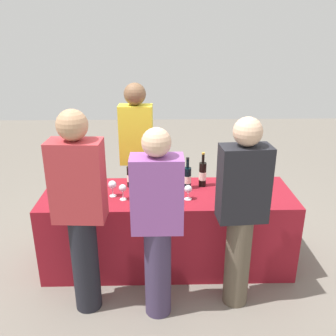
# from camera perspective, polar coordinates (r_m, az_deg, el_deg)

# --- Properties ---
(ground_plane) EXTENTS (12.00, 12.00, 0.00)m
(ground_plane) POSITION_cam_1_polar(r_m,az_deg,el_deg) (3.84, -0.00, -14.20)
(ground_plane) COLOR slate
(tasting_table) EXTENTS (2.34, 0.73, 0.76)m
(tasting_table) POSITION_cam_1_polar(r_m,az_deg,el_deg) (3.63, -0.00, -9.31)
(tasting_table) COLOR maroon
(tasting_table) RESTS_ON ground_plane
(wine_bottle_0) EXTENTS (0.07, 0.07, 0.34)m
(wine_bottle_0) POSITION_cam_1_polar(r_m,az_deg,el_deg) (3.65, -12.71, -0.91)
(wine_bottle_0) COLOR black
(wine_bottle_0) RESTS_ON tasting_table
(wine_bottle_1) EXTENTS (0.07, 0.07, 0.30)m
(wine_bottle_1) POSITION_cam_1_polar(r_m,az_deg,el_deg) (3.57, -5.83, -1.28)
(wine_bottle_1) COLOR black
(wine_bottle_1) RESTS_ON tasting_table
(wine_bottle_2) EXTENTS (0.08, 0.08, 0.30)m
(wine_bottle_2) POSITION_cam_1_polar(r_m,az_deg,el_deg) (3.51, -4.49, -1.59)
(wine_bottle_2) COLOR black
(wine_bottle_2) RESTS_ON tasting_table
(wine_bottle_3) EXTENTS (0.07, 0.07, 0.31)m
(wine_bottle_3) POSITION_cam_1_polar(r_m,az_deg,el_deg) (3.51, 3.01, -1.49)
(wine_bottle_3) COLOR black
(wine_bottle_3) RESTS_ON tasting_table
(wine_bottle_4) EXTENTS (0.07, 0.07, 0.34)m
(wine_bottle_4) POSITION_cam_1_polar(r_m,az_deg,el_deg) (3.57, 5.37, -0.93)
(wine_bottle_4) COLOR black
(wine_bottle_4) RESTS_ON tasting_table
(wine_bottle_5) EXTENTS (0.07, 0.07, 0.32)m
(wine_bottle_5) POSITION_cam_1_polar(r_m,az_deg,el_deg) (3.57, 8.46, -1.18)
(wine_bottle_5) COLOR black
(wine_bottle_5) RESTS_ON tasting_table
(wine_bottle_6) EXTENTS (0.08, 0.08, 0.32)m
(wine_bottle_6) POSITION_cam_1_polar(r_m,az_deg,el_deg) (3.68, 14.01, -0.96)
(wine_bottle_6) COLOR black
(wine_bottle_6) RESTS_ON tasting_table
(wine_glass_0) EXTENTS (0.07, 0.07, 0.12)m
(wine_glass_0) POSITION_cam_1_polar(r_m,az_deg,el_deg) (3.29, -11.43, -4.01)
(wine_glass_0) COLOR silver
(wine_glass_0) RESTS_ON tasting_table
(wine_glass_1) EXTENTS (0.08, 0.08, 0.15)m
(wine_glass_1) POSITION_cam_1_polar(r_m,az_deg,el_deg) (3.39, -8.61, -2.65)
(wine_glass_1) COLOR silver
(wine_glass_1) RESTS_ON tasting_table
(wine_glass_2) EXTENTS (0.07, 0.07, 0.15)m
(wine_glass_2) POSITION_cam_1_polar(r_m,az_deg,el_deg) (3.31, -7.03, -3.20)
(wine_glass_2) COLOR silver
(wine_glass_2) RESTS_ON tasting_table
(wine_glass_3) EXTENTS (0.07, 0.07, 0.14)m
(wine_glass_3) POSITION_cam_1_polar(r_m,az_deg,el_deg) (3.30, 3.14, -3.36)
(wine_glass_3) COLOR silver
(wine_glass_3) RESTS_ON tasting_table
(wine_glass_4) EXTENTS (0.07, 0.07, 0.14)m
(wine_glass_4) POSITION_cam_1_polar(r_m,az_deg,el_deg) (3.30, 10.14, -3.56)
(wine_glass_4) COLOR silver
(wine_glass_4) RESTS_ON tasting_table
(wine_glass_5) EXTENTS (0.06, 0.06, 0.14)m
(wine_glass_5) POSITION_cam_1_polar(r_m,az_deg,el_deg) (3.46, 12.86, -2.58)
(wine_glass_5) COLOR silver
(wine_glass_5) RESTS_ON tasting_table
(ice_bucket) EXTENTS (0.18, 0.18, 0.21)m
(ice_bucket) POSITION_cam_1_polar(r_m,az_deg,el_deg) (3.52, -13.83, -2.22)
(ice_bucket) COLOR silver
(ice_bucket) RESTS_ON tasting_table
(server_pouring) EXTENTS (0.35, 0.23, 1.69)m
(server_pouring) POSITION_cam_1_polar(r_m,az_deg,el_deg) (3.97, -4.86, 2.28)
(server_pouring) COLOR black
(server_pouring) RESTS_ON ground_plane
(guest_0) EXTENTS (0.40, 0.24, 1.69)m
(guest_0) POSITION_cam_1_polar(r_m,az_deg,el_deg) (2.90, -13.44, -6.12)
(guest_0) COLOR black
(guest_0) RESTS_ON ground_plane
(guest_1) EXTENTS (0.39, 0.21, 1.57)m
(guest_1) POSITION_cam_1_polar(r_m,az_deg,el_deg) (2.80, -1.67, -8.13)
(guest_1) COLOR #3F3351
(guest_1) RESTS_ON ground_plane
(guest_2) EXTENTS (0.39, 0.24, 1.62)m
(guest_2) POSITION_cam_1_polar(r_m,az_deg,el_deg) (2.95, 11.31, -6.30)
(guest_2) COLOR brown
(guest_2) RESTS_ON ground_plane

